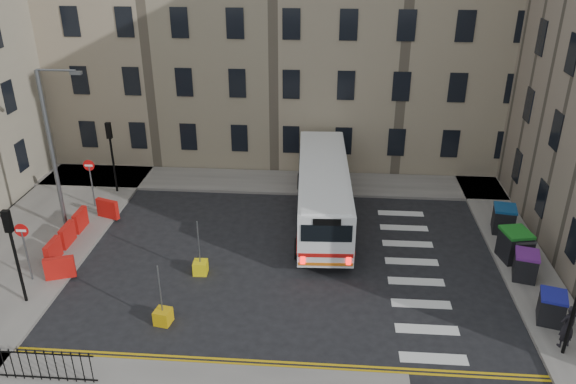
# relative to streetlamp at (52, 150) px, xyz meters

# --- Properties ---
(ground) EXTENTS (120.00, 120.00, 0.00)m
(ground) POSITION_rel_streetlamp_xyz_m (13.00, -2.00, -4.34)
(ground) COLOR black
(ground) RESTS_ON ground
(pavement_north) EXTENTS (36.00, 3.20, 0.15)m
(pavement_north) POSITION_rel_streetlamp_xyz_m (7.00, 6.60, -4.26)
(pavement_north) COLOR slate
(pavement_north) RESTS_ON ground
(pavement_east) EXTENTS (2.40, 26.00, 0.15)m
(pavement_east) POSITION_rel_streetlamp_xyz_m (22.00, 2.00, -4.26)
(pavement_east) COLOR slate
(pavement_east) RESTS_ON ground
(pavement_west) EXTENTS (6.00, 22.00, 0.15)m
(pavement_west) POSITION_rel_streetlamp_xyz_m (-1.00, -1.00, -4.26)
(pavement_west) COLOR slate
(pavement_west) RESTS_ON ground
(terrace_north) EXTENTS (38.30, 10.80, 17.20)m
(terrace_north) POSITION_rel_streetlamp_xyz_m (6.00, 13.50, 4.28)
(terrace_north) COLOR gray
(terrace_north) RESTS_ON ground
(traffic_light_nw) EXTENTS (0.28, 0.22, 4.10)m
(traffic_light_nw) POSITION_rel_streetlamp_xyz_m (1.00, 4.50, -1.47)
(traffic_light_nw) COLOR black
(traffic_light_nw) RESTS_ON pavement_west
(traffic_light_sw) EXTENTS (0.28, 0.22, 4.10)m
(traffic_light_sw) POSITION_rel_streetlamp_xyz_m (1.00, -6.00, -1.47)
(traffic_light_sw) COLOR black
(traffic_light_sw) RESTS_ON pavement_west
(streetlamp) EXTENTS (0.50, 0.22, 8.14)m
(streetlamp) POSITION_rel_streetlamp_xyz_m (0.00, 0.00, 0.00)
(streetlamp) COLOR #595B5E
(streetlamp) RESTS_ON pavement_west
(no_entry_north) EXTENTS (0.60, 0.08, 3.00)m
(no_entry_north) POSITION_rel_streetlamp_xyz_m (0.50, 2.50, -2.26)
(no_entry_north) COLOR #595B5E
(no_entry_north) RESTS_ON pavement_west
(no_entry_south) EXTENTS (0.60, 0.08, 3.00)m
(no_entry_south) POSITION_rel_streetlamp_xyz_m (0.50, -4.50, -2.26)
(no_entry_south) COLOR #595B5E
(no_entry_south) RESTS_ON pavement_west
(roadworks_barriers) EXTENTS (1.66, 6.26, 1.00)m
(roadworks_barriers) POSITION_rel_streetlamp_xyz_m (1.16, -1.50, -3.69)
(roadworks_barriers) COLOR red
(roadworks_barriers) RESTS_ON pavement_west
(bus) EXTENTS (3.10, 11.00, 2.95)m
(bus) POSITION_rel_streetlamp_xyz_m (12.83, 2.23, -2.63)
(bus) COLOR white
(bus) RESTS_ON ground
(wheelie_bin_a) EXTENTS (1.21, 1.31, 1.20)m
(wheelie_bin_a) POSITION_rel_streetlamp_xyz_m (21.71, -5.68, -3.58)
(wheelie_bin_a) COLOR black
(wheelie_bin_a) RESTS_ON pavement_east
(wheelie_bin_b) EXTENTS (1.22, 1.32, 1.23)m
(wheelie_bin_b) POSITION_rel_streetlamp_xyz_m (21.61, -2.76, -3.57)
(wheelie_bin_b) COLOR black
(wheelie_bin_b) RESTS_ON pavement_east
(wheelie_bin_c) EXTENTS (1.39, 1.52, 1.44)m
(wheelie_bin_c) POSITION_rel_streetlamp_xyz_m (21.56, -1.22, -3.46)
(wheelie_bin_c) COLOR black
(wheelie_bin_c) RESTS_ON pavement_east
(wheelie_bin_d) EXTENTS (1.13, 1.25, 1.22)m
(wheelie_bin_d) POSITION_rel_streetlamp_xyz_m (21.75, -1.30, -3.57)
(wheelie_bin_d) COLOR black
(wheelie_bin_d) RESTS_ON pavement_east
(wheelie_bin_e) EXTENTS (1.24, 1.37, 1.33)m
(wheelie_bin_e) POSITION_rel_streetlamp_xyz_m (21.79, 1.40, -3.52)
(wheelie_bin_e) COLOR black
(wheelie_bin_e) RESTS_ON pavement_east
(pedestrian) EXTENTS (0.73, 0.60, 1.74)m
(pedestrian) POSITION_rel_streetlamp_xyz_m (21.72, -7.13, -3.32)
(pedestrian) COLOR black
(pedestrian) RESTS_ON pavement_east
(bollard_yellow) EXTENTS (0.70, 0.70, 0.60)m
(bollard_yellow) POSITION_rel_streetlamp_xyz_m (6.89, -6.78, -4.04)
(bollard_yellow) COLOR #CD9D0B
(bollard_yellow) RESTS_ON ground
(bollard_chevron) EXTENTS (0.62, 0.62, 0.60)m
(bollard_chevron) POSITION_rel_streetlamp_xyz_m (7.58, -3.27, -4.04)
(bollard_chevron) COLOR yellow
(bollard_chevron) RESTS_ON ground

